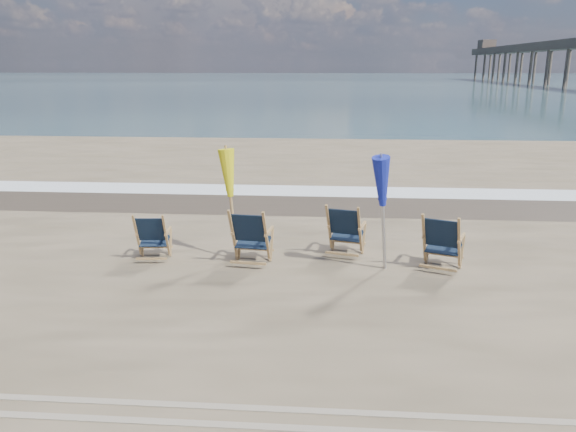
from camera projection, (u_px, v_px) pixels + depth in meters
name	position (u px, v px, depth m)	size (l,w,h in m)	color
ocean	(329.00, 80.00, 131.18)	(400.00, 400.00, 0.00)	#3B5962
surf_foam	(304.00, 191.00, 15.95)	(200.00, 1.40, 0.01)	silver
wet_sand_strip	(302.00, 203.00, 14.51)	(200.00, 2.60, 0.00)	#42362A
beach_chair_0	(166.00, 237.00, 10.10)	(0.60, 0.67, 0.93)	black
beach_chair_1	(266.00, 238.00, 9.79)	(0.69, 0.78, 1.08)	black
beach_chair_2	(360.00, 232.00, 10.23)	(0.66, 0.75, 1.04)	black
beach_chair_3	(459.00, 245.00, 9.46)	(0.68, 0.76, 1.06)	black
umbrella_yellow	(231.00, 179.00, 9.97)	(0.30, 0.30, 2.02)	#A17A48
umbrella_blue	(385.00, 185.00, 9.31)	(0.30, 0.30, 2.06)	#A5A5AD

